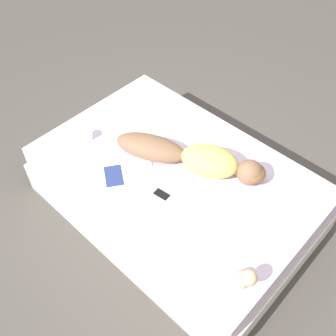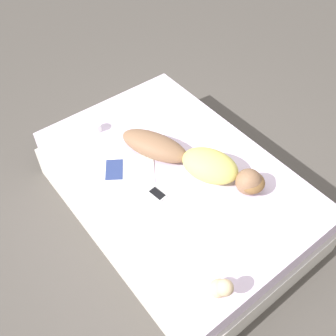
{
  "view_description": "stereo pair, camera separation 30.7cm",
  "coord_description": "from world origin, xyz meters",
  "px_view_note": "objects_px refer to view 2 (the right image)",
  "views": [
    {
      "loc": [
        1.55,
        1.37,
        2.88
      ],
      "look_at": [
        0.07,
        -0.03,
        0.58
      ],
      "focal_mm": 42.0,
      "sensor_mm": 36.0,
      "label": 1
    },
    {
      "loc": [
        1.33,
        1.58,
        2.88
      ],
      "look_at": [
        0.07,
        -0.03,
        0.58
      ],
      "focal_mm": 42.0,
      "sensor_mm": 36.0,
      "label": 2
    }
  ],
  "objects_px": {
    "cell_phone": "(157,194)",
    "open_magazine": "(127,169)",
    "person": "(195,161)",
    "coffee_mug": "(96,127)"
  },
  "relations": [
    {
      "from": "person",
      "to": "coffee_mug",
      "type": "bearing_deg",
      "value": -89.54
    },
    {
      "from": "coffee_mug",
      "to": "person",
      "type": "bearing_deg",
      "value": 113.57
    },
    {
      "from": "person",
      "to": "cell_phone",
      "type": "xyz_separation_m",
      "value": [
        0.39,
        0.02,
        -0.09
      ]
    },
    {
      "from": "coffee_mug",
      "to": "cell_phone",
      "type": "distance_m",
      "value": 0.89
    },
    {
      "from": "person",
      "to": "coffee_mug",
      "type": "xyz_separation_m",
      "value": [
        0.38,
        -0.87,
        -0.06
      ]
    },
    {
      "from": "cell_phone",
      "to": "open_magazine",
      "type": "bearing_deg",
      "value": -90.46
    },
    {
      "from": "coffee_mug",
      "to": "cell_phone",
      "type": "xyz_separation_m",
      "value": [
        0.01,
        0.89,
        -0.04
      ]
    },
    {
      "from": "person",
      "to": "coffee_mug",
      "type": "relative_size",
      "value": 9.58
    },
    {
      "from": "open_magazine",
      "to": "coffee_mug",
      "type": "xyz_separation_m",
      "value": [
        -0.05,
        -0.54,
        0.04
      ]
    },
    {
      "from": "open_magazine",
      "to": "coffee_mug",
      "type": "bearing_deg",
      "value": -60.77
    }
  ]
}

